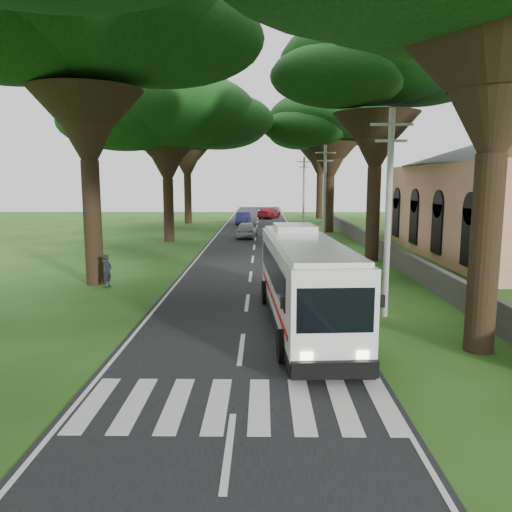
# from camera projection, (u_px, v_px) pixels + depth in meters

# --- Properties ---
(ground) EXTENTS (140.00, 140.00, 0.00)m
(ground) POSITION_uv_depth(u_px,v_px,m) (238.00, 374.00, 13.91)
(ground) COLOR #224814
(ground) RESTS_ON ground
(road) EXTENTS (8.00, 120.00, 0.04)m
(road) POSITION_uv_depth(u_px,v_px,m) (254.00, 249.00, 38.61)
(road) COLOR black
(road) RESTS_ON ground
(crosswalk) EXTENTS (8.00, 3.00, 0.01)m
(crosswalk) POSITION_uv_depth(u_px,v_px,m) (234.00, 406.00, 11.93)
(crosswalk) COLOR silver
(crosswalk) RESTS_ON ground
(property_wall) EXTENTS (0.35, 50.00, 1.20)m
(property_wall) POSITION_uv_depth(u_px,v_px,m) (373.00, 244.00, 37.42)
(property_wall) COLOR #383533
(property_wall) RESTS_ON ground
(pole_near) EXTENTS (1.60, 0.24, 8.00)m
(pole_near) POSITION_uv_depth(u_px,v_px,m) (388.00, 211.00, 19.13)
(pole_near) COLOR gray
(pole_near) RESTS_ON ground
(pole_mid) EXTENTS (1.60, 0.24, 8.00)m
(pole_mid) POSITION_uv_depth(u_px,v_px,m) (325.00, 195.00, 38.90)
(pole_mid) COLOR gray
(pole_mid) RESTS_ON ground
(pole_far) EXTENTS (1.60, 0.24, 8.00)m
(pole_far) POSITION_uv_depth(u_px,v_px,m) (304.00, 190.00, 58.66)
(pole_far) COLOR gray
(pole_far) RESTS_ON ground
(tree_l_mida) EXTENTS (14.61, 14.61, 16.12)m
(tree_l_mida) POSITION_uv_depth(u_px,v_px,m) (83.00, 21.00, 23.92)
(tree_l_mida) COLOR black
(tree_l_mida) RESTS_ON ground
(tree_l_midb) EXTENTS (15.24, 15.24, 14.29)m
(tree_l_midb) POSITION_uv_depth(u_px,v_px,m) (166.00, 112.00, 41.99)
(tree_l_midb) COLOR black
(tree_l_midb) RESTS_ON ground
(tree_l_far) EXTENTS (15.92, 15.92, 15.45)m
(tree_l_far) POSITION_uv_depth(u_px,v_px,m) (186.00, 124.00, 59.64)
(tree_l_far) COLOR black
(tree_l_far) RESTS_ON ground
(tree_r_mida) EXTENTS (12.59, 12.59, 15.43)m
(tree_r_mida) POSITION_uv_depth(u_px,v_px,m) (378.00, 66.00, 31.67)
(tree_r_mida) COLOR black
(tree_r_mida) RESTS_ON ground
(tree_r_midb) EXTENTS (12.50, 12.50, 14.15)m
(tree_r_midb) POSITION_uv_depth(u_px,v_px,m) (331.00, 119.00, 49.65)
(tree_r_midb) COLOR black
(tree_r_midb) RESTS_ON ground
(tree_r_far) EXTENTS (12.71, 12.71, 15.00)m
(tree_r_far) POSITION_uv_depth(u_px,v_px,m) (321.00, 129.00, 67.30)
(tree_r_far) COLOR black
(tree_r_far) RESTS_ON ground
(coach_bus) EXTENTS (3.13, 11.12, 3.24)m
(coach_bus) POSITION_uv_depth(u_px,v_px,m) (304.00, 280.00, 18.21)
(coach_bus) COLOR white
(coach_bus) RESTS_ON ground
(distant_car_a) EXTENTS (2.01, 4.52, 1.51)m
(distant_car_a) POSITION_uv_depth(u_px,v_px,m) (247.00, 229.00, 46.16)
(distant_car_a) COLOR #B2B1B6
(distant_car_a) RESTS_ON road
(distant_car_b) EXTENTS (1.71, 4.43, 1.44)m
(distant_car_b) POSITION_uv_depth(u_px,v_px,m) (243.00, 218.00, 60.07)
(distant_car_b) COLOR navy
(distant_car_b) RESTS_ON road
(distant_car_c) EXTENTS (3.72, 5.59, 1.50)m
(distant_car_c) POSITION_uv_depth(u_px,v_px,m) (269.00, 213.00, 69.40)
(distant_car_c) COLOR maroon
(distant_car_c) RESTS_ON road
(pedestrian) EXTENTS (0.54, 0.69, 1.67)m
(pedestrian) POSITION_uv_depth(u_px,v_px,m) (107.00, 271.00, 24.88)
(pedestrian) COLOR black
(pedestrian) RESTS_ON ground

